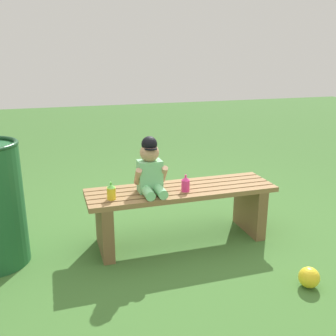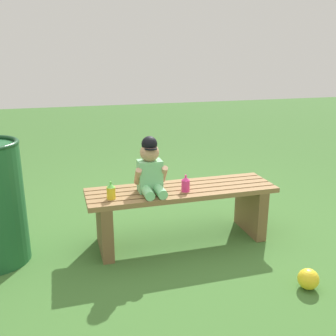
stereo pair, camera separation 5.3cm
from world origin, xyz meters
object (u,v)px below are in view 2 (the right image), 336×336
(park_bench, at_px, (181,206))
(toy_ball, at_px, (308,279))
(sippy_cup_left, at_px, (111,191))
(child_figure, at_px, (150,168))
(sippy_cup_right, at_px, (186,184))

(park_bench, distance_m, toy_ball, 1.01)
(sippy_cup_left, bearing_deg, child_figure, 11.87)
(sippy_cup_left, relative_size, toy_ball, 0.96)
(park_bench, height_order, toy_ball, park_bench)
(park_bench, relative_size, sippy_cup_right, 11.31)
(child_figure, relative_size, sippy_cup_right, 3.26)
(toy_ball, bearing_deg, child_figure, 134.44)
(child_figure, height_order, sippy_cup_right, child_figure)
(sippy_cup_left, xyz_separation_m, sippy_cup_right, (0.54, 0.00, 0.00))
(sippy_cup_left, height_order, sippy_cup_right, same)
(sippy_cup_left, distance_m, sippy_cup_right, 0.54)
(park_bench, distance_m, sippy_cup_left, 0.57)
(child_figure, height_order, toy_ball, child_figure)
(sippy_cup_right, bearing_deg, child_figure, 165.89)
(sippy_cup_left, distance_m, toy_ball, 1.38)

